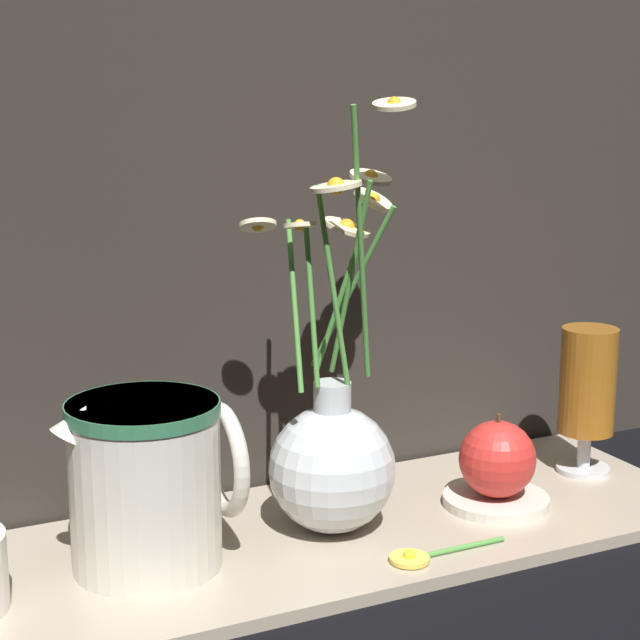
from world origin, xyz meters
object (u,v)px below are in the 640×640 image
Objects in this scene: vase_with_flowers at (330,454)px; tea_glass at (588,386)px; ceramic_pitcher at (147,476)px; orange_fruit at (497,459)px.

tea_glass is at bearing 2.43° from vase_with_flowers.
vase_with_flowers is 0.32m from tea_glass.
ceramic_pitcher is at bearing -178.26° from tea_glass.
vase_with_flowers is 0.18m from ceramic_pitcher.
orange_fruit is (0.35, -0.02, -0.03)m from ceramic_pitcher.
orange_fruit is at bearing -7.93° from vase_with_flowers.
tea_glass is 1.88× the size of orange_fruit.
tea_glass is (0.31, 0.01, 0.02)m from vase_with_flowers.
vase_with_flowers is at bearing 172.07° from orange_fruit.
vase_with_flowers is at bearing -177.57° from tea_glass.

